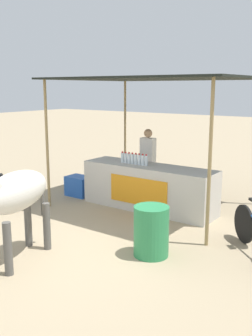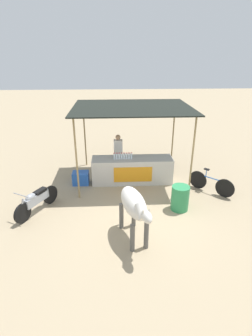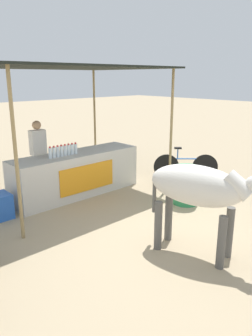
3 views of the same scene
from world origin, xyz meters
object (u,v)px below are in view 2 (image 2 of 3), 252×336
cooler_box (81,178)px  water_barrel (180,198)px  motorcycle_parked (36,200)px  stall_counter (132,170)px  vendor_behind_counter (118,154)px  cow (134,205)px  bicycle_leaning (211,183)px

cooler_box → water_barrel: 3.82m
water_barrel → motorcycle_parked: bearing=179.3°
stall_counter → vendor_behind_counter: bearing=123.9°
vendor_behind_counter → cow: size_ratio=0.89×
vendor_behind_counter → cooler_box: vendor_behind_counter is taller
cow → vendor_behind_counter: bearing=94.2°
vendor_behind_counter → cooler_box: 1.78m
stall_counter → cow: (-0.20, -3.39, 0.55)m
cooler_box → motorcycle_parked: (-1.14, -1.87, 0.19)m
cooler_box → cow: (1.74, -3.29, 0.79)m
stall_counter → motorcycle_parked: 3.66m
bicycle_leaning → vendor_behind_counter: bearing=151.4°
bicycle_leaning → motorcycle_parked: bearing=-170.4°
water_barrel → bicycle_leaning: bearing=37.3°
motorcycle_parked → stall_counter: bearing=32.5°
motorcycle_parked → bicycle_leaning: (5.79, 0.97, -0.08)m
vendor_behind_counter → water_barrel: (1.86, -2.78, -0.45)m
bicycle_leaning → stall_counter: bearing=159.8°
vendor_behind_counter → bicycle_leaning: size_ratio=1.35×
stall_counter → bicycle_leaning: bearing=-20.2°
motorcycle_parked → bicycle_leaning: motorcycle_parked is taller
vendor_behind_counter → motorcycle_parked: (-2.58, -2.72, -0.42)m
water_barrel → cow: (-1.56, -1.37, 0.63)m
cooler_box → water_barrel: water_barrel is taller
cow → motorcycle_parked: (-2.88, 1.42, -0.60)m
vendor_behind_counter → motorcycle_parked: bearing=-133.5°
stall_counter → vendor_behind_counter: 0.98m
stall_counter → water_barrel: bearing=-56.3°
vendor_behind_counter → bicycle_leaning: vendor_behind_counter is taller
stall_counter → bicycle_leaning: size_ratio=2.45×
cooler_box → bicycle_leaning: 4.73m
motorcycle_parked → bicycle_leaning: size_ratio=1.32×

